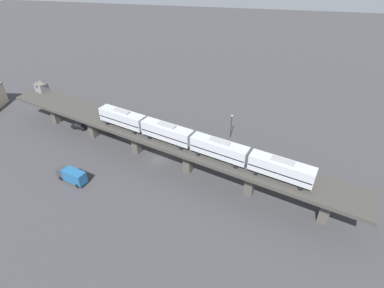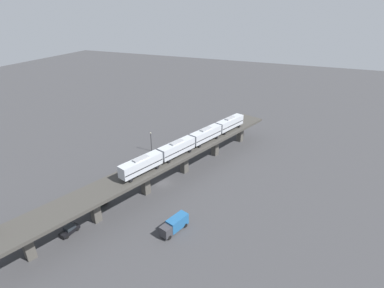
{
  "view_description": "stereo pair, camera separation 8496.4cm",
  "coord_description": "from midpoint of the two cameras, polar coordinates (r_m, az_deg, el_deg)",
  "views": [
    {
      "loc": [
        -55.76,
        -19.39,
        44.82
      ],
      "look_at": [
        -4.68,
        -9.38,
        9.04
      ],
      "focal_mm": 28.0,
      "sensor_mm": 36.0,
      "label": 1
    },
    {
      "loc": [
        -35.16,
        63.03,
        46.24
      ],
      "look_at": [
        -4.68,
        -9.38,
        9.04
      ],
      "focal_mm": 28.0,
      "sensor_mm": 36.0,
      "label": 2
    }
  ],
  "objects": [
    {
      "name": "street_car_black",
      "position": [
        71.07,
        -56.38,
        -27.5
      ],
      "size": [
        2.35,
        4.58,
        1.89
      ],
      "color": "black",
      "rests_on": "ground"
    },
    {
      "name": "elevated_viaduct",
      "position": [
        63.79,
        -33.19,
        -17.4
      ],
      "size": [
        37.64,
        89.79,
        7.54
      ],
      "color": "#393733",
      "rests_on": "ground"
    },
    {
      "name": "delivery_truck",
      "position": [
        55.77,
        -39.76,
        -34.68
      ],
      "size": [
        4.33,
        7.54,
        3.2
      ],
      "color": "#333338",
      "rests_on": "ground"
    },
    {
      "name": "street_car_green",
      "position": [
        71.61,
        -48.08,
        -23.51
      ],
      "size": [
        2.7,
        4.68,
        1.89
      ],
      "color": "#1E6638",
      "rests_on": "ground"
    },
    {
      "name": "street_car_white",
      "position": [
        78.47,
        -29.86,
        -13.24
      ],
      "size": [
        2.69,
        4.68,
        1.89
      ],
      "color": "silver",
      "rests_on": "ground"
    },
    {
      "name": "street_lamp",
      "position": [
        81.54,
        -29.26,
        -8.86
      ],
      "size": [
        0.44,
        0.44,
        6.94
      ],
      "color": "black",
      "rests_on": "ground"
    },
    {
      "name": "subway_train",
      "position": [
        62.4,
        -24.68,
        -11.99
      ],
      "size": [
        18.72,
        48.04,
        4.45
      ],
      "color": "#ADB2BA",
      "rests_on": "elevated_viaduct"
    },
    {
      "name": "ground_plane",
      "position": [
        67.94,
        -31.96,
        -21.59
      ],
      "size": [
        400.0,
        400.0,
        0.0
      ],
      "primitive_type": "plane",
      "color": "#38383A"
    }
  ]
}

